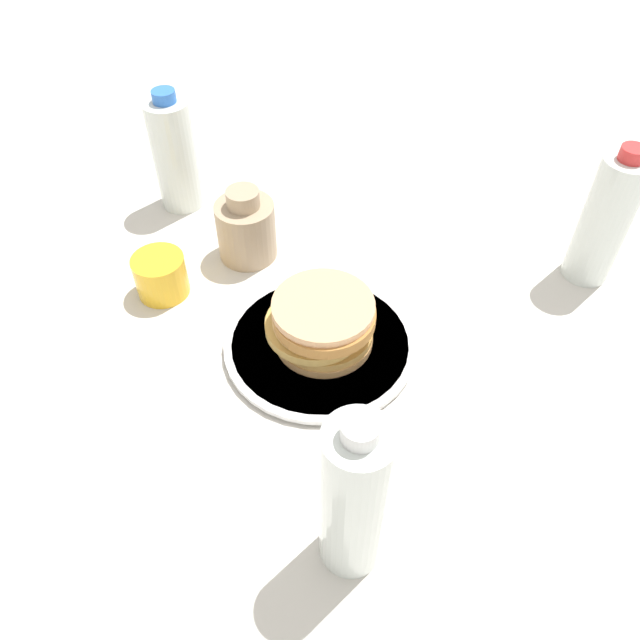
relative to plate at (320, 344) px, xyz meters
name	(u,v)px	position (x,y,z in m)	size (l,w,h in m)	color
ground_plane	(340,356)	(0.03, -0.02, -0.01)	(4.00, 4.00, 0.00)	silver
plate	(320,344)	(0.00, 0.00, 0.00)	(0.26, 0.26, 0.01)	white
pancake_stack	(322,322)	(0.00, 0.00, 0.04)	(0.14, 0.14, 0.08)	tan
juice_glass	(161,275)	(-0.22, 0.12, 0.02)	(0.08, 0.08, 0.06)	yellow
cream_jug	(246,228)	(-0.10, 0.20, 0.04)	(0.09, 0.09, 0.12)	tan
water_bottle_near	(354,499)	(0.01, -0.28, 0.10)	(0.06, 0.06, 0.23)	silver
water_bottle_mid	(605,220)	(0.41, 0.12, 0.09)	(0.07, 0.07, 0.22)	silver
water_bottle_far	(175,154)	(-0.21, 0.34, 0.09)	(0.07, 0.07, 0.20)	silver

